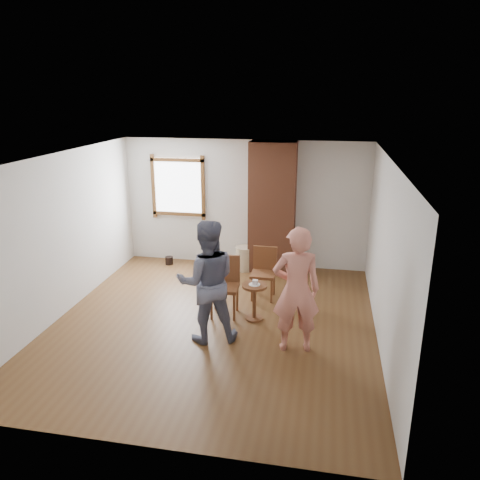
{
  "coord_description": "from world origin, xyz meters",
  "views": [
    {
      "loc": [
        1.64,
        -6.45,
        3.51
      ],
      "look_at": [
        0.27,
        0.8,
        1.15
      ],
      "focal_mm": 35.0,
      "sensor_mm": 36.0,
      "label": 1
    }
  ],
  "objects_px": {
    "dining_chair_left": "(225,282)",
    "man": "(207,282)",
    "dining_chair_right": "(264,270)",
    "person_pink": "(296,290)",
    "stoneware_crock": "(245,258)",
    "side_table": "(254,296)"
  },
  "relations": [
    {
      "from": "stoneware_crock",
      "to": "dining_chair_right",
      "type": "relative_size",
      "value": 0.54
    },
    {
      "from": "stoneware_crock",
      "to": "side_table",
      "type": "bearing_deg",
      "value": -75.93
    },
    {
      "from": "person_pink",
      "to": "dining_chair_right",
      "type": "bearing_deg",
      "value": -78.37
    },
    {
      "from": "dining_chair_left",
      "to": "man",
      "type": "bearing_deg",
      "value": -97.86
    },
    {
      "from": "stoneware_crock",
      "to": "dining_chair_left",
      "type": "relative_size",
      "value": 0.5
    },
    {
      "from": "dining_chair_right",
      "to": "side_table",
      "type": "bearing_deg",
      "value": -91.35
    },
    {
      "from": "dining_chair_right",
      "to": "person_pink",
      "type": "distance_m",
      "value": 1.86
    },
    {
      "from": "dining_chair_left",
      "to": "side_table",
      "type": "bearing_deg",
      "value": -18.73
    },
    {
      "from": "dining_chair_right",
      "to": "person_pink",
      "type": "height_order",
      "value": "person_pink"
    },
    {
      "from": "stoneware_crock",
      "to": "person_pink",
      "type": "xyz_separation_m",
      "value": [
        1.24,
        -2.92,
        0.66
      ]
    },
    {
      "from": "dining_chair_left",
      "to": "dining_chair_right",
      "type": "xyz_separation_m",
      "value": [
        0.53,
        0.76,
        -0.04
      ]
    },
    {
      "from": "stoneware_crock",
      "to": "man",
      "type": "relative_size",
      "value": 0.27
    },
    {
      "from": "dining_chair_left",
      "to": "person_pink",
      "type": "xyz_separation_m",
      "value": [
        1.21,
        -0.92,
        0.36
      ]
    },
    {
      "from": "stoneware_crock",
      "to": "dining_chair_left",
      "type": "xyz_separation_m",
      "value": [
        0.03,
        -2.0,
        0.3
      ]
    },
    {
      "from": "dining_chair_right",
      "to": "stoneware_crock",
      "type": "bearing_deg",
      "value": 114.89
    },
    {
      "from": "side_table",
      "to": "man",
      "type": "xyz_separation_m",
      "value": [
        -0.57,
        -0.73,
        0.51
      ]
    },
    {
      "from": "dining_chair_right",
      "to": "side_table",
      "type": "xyz_separation_m",
      "value": [
        -0.03,
        -0.9,
        -0.1
      ]
    },
    {
      "from": "stoneware_crock",
      "to": "side_table",
      "type": "xyz_separation_m",
      "value": [
        0.54,
        -2.14,
        0.16
      ]
    },
    {
      "from": "dining_chair_left",
      "to": "side_table",
      "type": "relative_size",
      "value": 1.62
    },
    {
      "from": "side_table",
      "to": "man",
      "type": "height_order",
      "value": "man"
    },
    {
      "from": "man",
      "to": "person_pink",
      "type": "relative_size",
      "value": 1.0
    },
    {
      "from": "dining_chair_left",
      "to": "man",
      "type": "distance_m",
      "value": 0.95
    }
  ]
}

